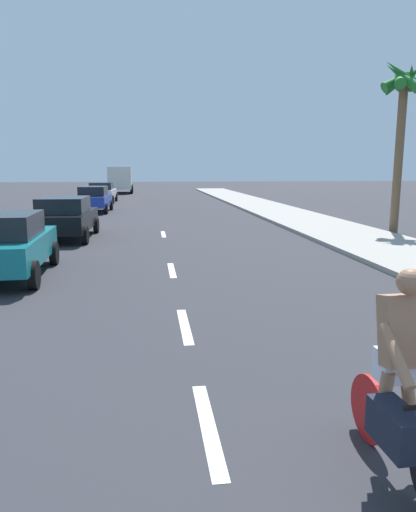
% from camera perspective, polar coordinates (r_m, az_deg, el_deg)
% --- Properties ---
extents(ground_plane, '(160.00, 160.00, 0.00)m').
position_cam_1_polar(ground_plane, '(18.10, -5.39, 2.28)').
color(ground_plane, '#2D2D33').
extents(sidewalk_strip, '(3.60, 80.00, 0.14)m').
position_cam_1_polar(sidewalk_strip, '(21.50, 13.95, 3.51)').
color(sidewalk_strip, '#9E998E').
rests_on(sidewalk_strip, ground).
extents(lane_stripe_2, '(0.16, 1.80, 0.01)m').
position_cam_1_polar(lane_stripe_2, '(5.10, 0.02, -20.06)').
color(lane_stripe_2, white).
rests_on(lane_stripe_2, ground).
extents(lane_stripe_3, '(0.16, 1.80, 0.01)m').
position_cam_1_polar(lane_stripe_3, '(7.96, -2.86, -8.49)').
color(lane_stripe_3, white).
rests_on(lane_stripe_3, ground).
extents(lane_stripe_4, '(0.16, 1.80, 0.01)m').
position_cam_1_polar(lane_stripe_4, '(12.20, -4.45, -1.74)').
color(lane_stripe_4, white).
rests_on(lane_stripe_4, ground).
extents(lane_stripe_5, '(0.16, 1.80, 0.01)m').
position_cam_1_polar(lane_stripe_5, '(18.96, -5.47, 2.67)').
color(lane_stripe_5, white).
rests_on(lane_stripe_5, ground).
extents(cyclist, '(0.63, 1.71, 1.82)m').
position_cam_1_polar(cyclist, '(4.31, 22.40, -14.59)').
color(cyclist, black).
rests_on(cyclist, ground).
extents(parked_car_teal, '(1.98, 4.08, 1.57)m').
position_cam_1_polar(parked_car_teal, '(12.24, -23.36, 1.42)').
color(parked_car_teal, '#14727A').
rests_on(parked_car_teal, ground).
extents(parked_car_black, '(2.10, 4.44, 1.57)m').
position_cam_1_polar(parked_car_black, '(18.40, -17.04, 4.63)').
color(parked_car_black, black).
rests_on(parked_car_black, ground).
extents(parked_car_blue, '(2.01, 4.14, 1.57)m').
position_cam_1_polar(parked_car_blue, '(29.37, -13.75, 6.85)').
color(parked_car_blue, '#1E389E').
rests_on(parked_car_blue, ground).
extents(parked_car_white, '(2.12, 4.47, 1.57)m').
position_cam_1_polar(parked_car_white, '(37.72, -12.80, 7.66)').
color(parked_car_white, white).
rests_on(parked_car_white, ground).
extents(delivery_truck, '(2.78, 6.29, 2.80)m').
position_cam_1_polar(delivery_truck, '(52.17, -10.67, 9.21)').
color(delivery_truck, beige).
rests_on(delivery_truck, ground).
extents(palm_tree_far, '(1.89, 1.93, 6.91)m').
position_cam_1_polar(palm_tree_far, '(20.78, 22.70, 17.52)').
color(palm_tree_far, brown).
rests_on(palm_tree_far, ground).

